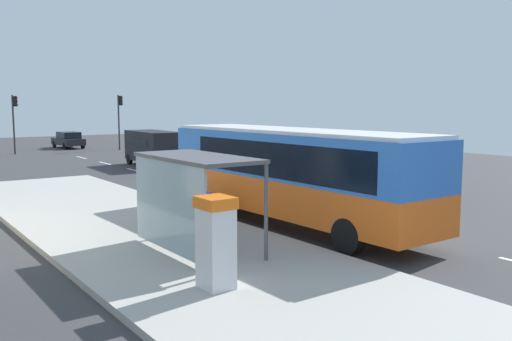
{
  "coord_description": "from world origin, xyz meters",
  "views": [
    {
      "loc": [
        -13.14,
        -12.6,
        4.0
      ],
      "look_at": [
        -1.0,
        4.37,
        1.5
      ],
      "focal_mm": 38.51,
      "sensor_mm": 36.0,
      "label": 1
    }
  ],
  "objects_px": {
    "bus": "(291,170)",
    "traffic_light_near_side": "(120,113)",
    "recycling_bin_orange": "(175,198)",
    "recycling_bin_green": "(194,204)",
    "recycling_bin_yellow": "(184,201)",
    "ticket_machine": "(216,242)",
    "recycling_bin_blue": "(204,207)",
    "bus_shelter": "(186,179)",
    "sedan_near": "(68,140)",
    "white_van": "(153,146)",
    "traffic_light_far_side": "(14,115)"
  },
  "relations": [
    {
      "from": "sedan_near",
      "to": "recycling_bin_orange",
      "type": "relative_size",
      "value": 4.69
    },
    {
      "from": "recycling_bin_blue",
      "to": "recycling_bin_yellow",
      "type": "relative_size",
      "value": 1.0
    },
    {
      "from": "sedan_near",
      "to": "recycling_bin_blue",
      "type": "relative_size",
      "value": 4.69
    },
    {
      "from": "ticket_machine",
      "to": "recycling_bin_yellow",
      "type": "xyz_separation_m",
      "value": [
        3.13,
        7.28,
        -0.52
      ]
    },
    {
      "from": "white_van",
      "to": "recycling_bin_orange",
      "type": "height_order",
      "value": "white_van"
    },
    {
      "from": "recycling_bin_green",
      "to": "recycling_bin_orange",
      "type": "height_order",
      "value": "same"
    },
    {
      "from": "recycling_bin_orange",
      "to": "bus_shelter",
      "type": "xyz_separation_m",
      "value": [
        -2.21,
        -5.03,
        1.44
      ]
    },
    {
      "from": "bus",
      "to": "recycling_bin_orange",
      "type": "bearing_deg",
      "value": 125.05
    },
    {
      "from": "white_van",
      "to": "traffic_light_near_side",
      "type": "height_order",
      "value": "traffic_light_near_side"
    },
    {
      "from": "ticket_machine",
      "to": "recycling_bin_blue",
      "type": "bearing_deg",
      "value": 61.95
    },
    {
      "from": "recycling_bin_orange",
      "to": "traffic_light_near_side",
      "type": "xyz_separation_m",
      "value": [
        9.7,
        29.36,
        2.59
      ]
    },
    {
      "from": "white_van",
      "to": "ticket_machine",
      "type": "bearing_deg",
      "value": -112.1
    },
    {
      "from": "bus",
      "to": "sedan_near",
      "type": "bearing_deg",
      "value": 83.91
    },
    {
      "from": "recycling_bin_orange",
      "to": "bus_shelter",
      "type": "height_order",
      "value": "bus_shelter"
    },
    {
      "from": "white_van",
      "to": "traffic_light_far_side",
      "type": "relative_size",
      "value": 1.1
    },
    {
      "from": "recycling_bin_blue",
      "to": "recycling_bin_yellow",
      "type": "xyz_separation_m",
      "value": [
        0.0,
        1.4,
        0.0
      ]
    },
    {
      "from": "traffic_light_near_side",
      "to": "traffic_light_far_side",
      "type": "bearing_deg",
      "value": 174.68
    },
    {
      "from": "recycling_bin_blue",
      "to": "recycling_bin_green",
      "type": "height_order",
      "value": "same"
    },
    {
      "from": "traffic_light_far_side",
      "to": "traffic_light_near_side",
      "type": "bearing_deg",
      "value": -5.32
    },
    {
      "from": "recycling_bin_blue",
      "to": "traffic_light_far_side",
      "type": "relative_size",
      "value": 0.2
    },
    {
      "from": "bus_shelter",
      "to": "recycling_bin_yellow",
      "type": "bearing_deg",
      "value": 62.94
    },
    {
      "from": "recycling_bin_green",
      "to": "recycling_bin_yellow",
      "type": "relative_size",
      "value": 1.0
    },
    {
      "from": "ticket_machine",
      "to": "recycling_bin_orange",
      "type": "xyz_separation_m",
      "value": [
        3.13,
        7.98,
        -0.52
      ]
    },
    {
      "from": "sedan_near",
      "to": "white_van",
      "type": "bearing_deg",
      "value": -90.31
    },
    {
      "from": "recycling_bin_blue",
      "to": "bus_shelter",
      "type": "relative_size",
      "value": 0.24
    },
    {
      "from": "recycling_bin_green",
      "to": "traffic_light_near_side",
      "type": "distance_m",
      "value": 32.36
    },
    {
      "from": "recycling_bin_blue",
      "to": "traffic_light_far_side",
      "type": "distance_m",
      "value": 32.38
    },
    {
      "from": "white_van",
      "to": "ticket_machine",
      "type": "xyz_separation_m",
      "value": [
        -9.53,
        -23.48,
        -0.17
      ]
    },
    {
      "from": "white_van",
      "to": "traffic_light_far_side",
      "type": "distance_m",
      "value": 15.7
    },
    {
      "from": "sedan_near",
      "to": "traffic_light_near_side",
      "type": "relative_size",
      "value": 0.91
    },
    {
      "from": "recycling_bin_orange",
      "to": "recycling_bin_yellow",
      "type": "bearing_deg",
      "value": -90.0
    },
    {
      "from": "recycling_bin_yellow",
      "to": "recycling_bin_blue",
      "type": "bearing_deg",
      "value": -90.0
    },
    {
      "from": "recycling_bin_blue",
      "to": "bus_shelter",
      "type": "height_order",
      "value": "bus_shelter"
    },
    {
      "from": "recycling_bin_green",
      "to": "recycling_bin_orange",
      "type": "distance_m",
      "value": 1.4
    },
    {
      "from": "white_van",
      "to": "traffic_light_near_side",
      "type": "distance_m",
      "value": 14.37
    },
    {
      "from": "bus",
      "to": "recycling_bin_yellow",
      "type": "height_order",
      "value": "bus"
    },
    {
      "from": "recycling_bin_blue",
      "to": "recycling_bin_yellow",
      "type": "distance_m",
      "value": 1.4
    },
    {
      "from": "ticket_machine",
      "to": "recycling_bin_yellow",
      "type": "relative_size",
      "value": 2.04
    },
    {
      "from": "recycling_bin_green",
      "to": "recycling_bin_yellow",
      "type": "distance_m",
      "value": 0.7
    },
    {
      "from": "bus",
      "to": "traffic_light_near_side",
      "type": "distance_m",
      "value": 33.72
    },
    {
      "from": "recycling_bin_orange",
      "to": "traffic_light_far_side",
      "type": "bearing_deg",
      "value": 87.91
    },
    {
      "from": "traffic_light_near_side",
      "to": "recycling_bin_orange",
      "type": "bearing_deg",
      "value": -108.29
    },
    {
      "from": "traffic_light_near_side",
      "to": "recycling_bin_blue",
      "type": "bearing_deg",
      "value": -107.14
    },
    {
      "from": "ticket_machine",
      "to": "traffic_light_near_side",
      "type": "distance_m",
      "value": 39.54
    },
    {
      "from": "bus",
      "to": "bus_shelter",
      "type": "bearing_deg",
      "value": -162.48
    },
    {
      "from": "bus",
      "to": "white_van",
      "type": "bearing_deg",
      "value": 78.39
    },
    {
      "from": "sedan_near",
      "to": "traffic_light_near_side",
      "type": "height_order",
      "value": "traffic_light_near_side"
    },
    {
      "from": "recycling_bin_orange",
      "to": "traffic_light_far_side",
      "type": "xyz_separation_m",
      "value": [
        1.1,
        30.16,
        2.54
      ]
    },
    {
      "from": "white_van",
      "to": "bus_shelter",
      "type": "relative_size",
      "value": 1.32
    },
    {
      "from": "recycling_bin_green",
      "to": "traffic_light_near_side",
      "type": "xyz_separation_m",
      "value": [
        9.7,
        30.76,
        2.59
      ]
    }
  ]
}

